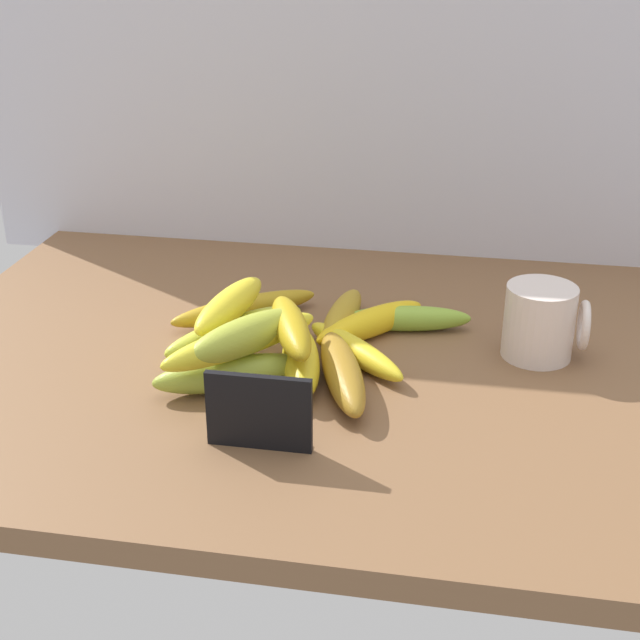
{
  "coord_description": "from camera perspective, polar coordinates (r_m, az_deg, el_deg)",
  "views": [
    {
      "loc": [
        14.82,
        -96.7,
        54.05
      ],
      "look_at": [
        -2.46,
        -0.1,
        8.0
      ],
      "focal_mm": 50.0,
      "sensor_mm": 36.0,
      "label": 1
    }
  ],
  "objects": [
    {
      "name": "banana_1",
      "position": [
        1.09,
        2.25,
        -1.97
      ],
      "size": [
        15.02,
        14.77,
        3.21
      ],
      "primitive_type": "ellipsoid",
      "rotation": [
        0.0,
        0.0,
        5.51
      ],
      "color": "yellow",
      "rests_on": "counter_top"
    },
    {
      "name": "banana_2",
      "position": [
        1.2,
        -4.83,
        0.76
      ],
      "size": [
        18.64,
        15.39,
        3.33
      ],
      "primitive_type": "ellipsoid",
      "rotation": [
        0.0,
        0.0,
        3.8
      ],
      "color": "#B58D1B",
      "rests_on": "counter_top"
    },
    {
      "name": "banana_6",
      "position": [
        1.03,
        1.43,
        -3.35
      ],
      "size": [
        10.02,
        19.76,
        4.17
      ],
      "primitive_type": "ellipsoid",
      "rotation": [
        0.0,
        0.0,
        5.03
      ],
      "color": "#A37722",
      "rests_on": "counter_top"
    },
    {
      "name": "counter_top",
      "position": [
        1.11,
        1.26,
        -3.11
      ],
      "size": [
        110.0,
        76.0,
        3.0
      ],
      "primitive_type": "cube",
      "color": "brown",
      "rests_on": "ground"
    },
    {
      "name": "back_wall",
      "position": [
        1.38,
        4.05,
        17.13
      ],
      "size": [
        130.0,
        2.0,
        70.0
      ],
      "primitive_type": "cube",
      "color": "silver",
      "rests_on": "ground"
    },
    {
      "name": "banana_4",
      "position": [
        1.03,
        -5.52,
        -3.42
      ],
      "size": [
        18.72,
        11.81,
        4.13
      ],
      "primitive_type": "ellipsoid",
      "rotation": [
        0.0,
        0.0,
        0.44
      ],
      "color": "#9CB138",
      "rests_on": "counter_top"
    },
    {
      "name": "banana_10",
      "position": [
        1.1,
        -5.87,
        0.87
      ],
      "size": [
        7.1,
        17.1,
        3.9
      ],
      "primitive_type": "ellipsoid",
      "rotation": [
        0.0,
        0.0,
        1.37
      ],
      "color": "yellow",
      "rests_on": "banana_5"
    },
    {
      "name": "banana_7",
      "position": [
        1.17,
        1.43,
        0.24
      ],
      "size": [
        5.01,
        16.56,
        3.67
      ],
      "primitive_type": "ellipsoid",
      "rotation": [
        0.0,
        0.0,
        1.49
      ],
      "color": "#AD8821",
      "rests_on": "counter_top"
    },
    {
      "name": "banana_8",
      "position": [
        1.17,
        5.62,
        0.1
      ],
      "size": [
        17.02,
        6.16,
        3.37
      ],
      "primitive_type": "ellipsoid",
      "rotation": [
        0.0,
        0.0,
        3.31
      ],
      "color": "#8DB637",
      "rests_on": "counter_top"
    },
    {
      "name": "banana_5",
      "position": [
        1.13,
        -5.41,
        -0.74
      ],
      "size": [
        16.54,
        18.31,
        4.11
      ],
      "primitive_type": "ellipsoid",
      "rotation": [
        0.0,
        0.0,
        0.86
      ],
      "color": "gold",
      "rests_on": "counter_top"
    },
    {
      "name": "banana_3",
      "position": [
        1.05,
        -1.24,
        -2.58
      ],
      "size": [
        8.35,
        17.29,
        4.37
      ],
      "primitive_type": "ellipsoid",
      "rotation": [
        0.0,
        0.0,
        1.82
      ],
      "color": "yellow",
      "rests_on": "counter_top"
    },
    {
      "name": "banana_9",
      "position": [
        1.04,
        -1.88,
        -0.47
      ],
      "size": [
        9.47,
        16.41,
        3.83
      ],
      "primitive_type": "ellipsoid",
      "rotation": [
        0.0,
        0.0,
        1.95
      ],
      "color": "#BB9918",
      "rests_on": "banana_3"
    },
    {
      "name": "coffee_mug",
      "position": [
        1.12,
        13.98,
        -0.12
      ],
      "size": [
        10.11,
        8.61,
        9.19
      ],
      "color": "silver",
      "rests_on": "counter_top"
    },
    {
      "name": "banana_0",
      "position": [
        1.15,
        3.27,
        -0.17
      ],
      "size": [
        14.56,
        15.79,
        3.76
      ],
      "primitive_type": "ellipsoid",
      "rotation": [
        0.0,
        0.0,
        0.85
      ],
      "color": "yellow",
      "rests_on": "counter_top"
    },
    {
      "name": "banana_11",
      "position": [
        1.02,
        -5.09,
        -1.34
      ],
      "size": [
        16.47,
        18.05,
        3.67
      ],
      "primitive_type": "ellipsoid",
      "rotation": [
        0.0,
        0.0,
        0.85
      ],
      "color": "yellow",
      "rests_on": "banana_4"
    },
    {
      "name": "banana_12",
      "position": [
        1.02,
        -4.72,
        -0.99
      ],
      "size": [
        13.32,
        15.81,
        4.38
      ],
      "primitive_type": "ellipsoid",
      "rotation": [
        0.0,
        0.0,
        0.93
      ],
      "color": "#A8B536",
      "rests_on": "banana_4"
    },
    {
      "name": "chalkboard_sign",
      "position": [
        0.91,
        -3.92,
        -6.07
      ],
      "size": [
        11.0,
        1.8,
        8.4
      ],
      "color": "black",
      "rests_on": "counter_top"
    }
  ]
}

